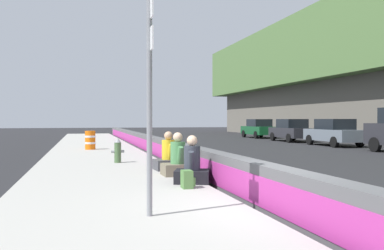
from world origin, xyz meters
TOP-DOWN VIEW (x-y plane):
  - ground_plane at (0.00, 0.00)m, footprint 160.00×160.00m
  - sidewalk_strip at (0.00, 2.65)m, footprint 80.00×4.40m
  - jersey_barrier at (0.00, 0.00)m, footprint 76.00×0.45m
  - route_sign_post at (-0.11, 2.26)m, footprint 0.44×0.09m
  - fire_hydrant at (8.26, 2.08)m, footprint 0.26×0.46m
  - seated_person_foreground at (3.06, 0.73)m, footprint 0.94×1.01m
  - seated_person_middle at (4.49, 0.76)m, footprint 0.76×0.87m
  - seated_person_rear at (5.78, 0.76)m, footprint 0.77×0.88m
  - backpack at (2.32, 1.03)m, footprint 0.32×0.28m
  - construction_barrel at (15.22, 2.91)m, footprint 0.54×0.54m
  - parked_car_fourth at (16.46, -12.11)m, footprint 4.53×2.02m
  - parked_car_midline at (21.91, -12.07)m, footprint 4.57×2.08m
  - parked_car_far at (28.44, -12.29)m, footprint 4.51×1.98m

SIDE VIEW (x-z plane):
  - ground_plane at x=0.00m, z-range 0.00..0.00m
  - sidewalk_strip at x=0.00m, z-range 0.00..0.14m
  - backpack at x=2.32m, z-range 0.13..0.53m
  - jersey_barrier at x=0.00m, z-range 0.00..0.85m
  - seated_person_foreground at x=3.06m, z-range -0.08..1.08m
  - seated_person_rear at x=5.78m, z-range -0.08..1.09m
  - seated_person_middle at x=4.49m, z-range -0.08..1.10m
  - fire_hydrant at x=8.26m, z-range 0.15..1.03m
  - construction_barrel at x=15.22m, z-range 0.14..1.09m
  - parked_car_fourth at x=16.46m, z-range 0.01..1.72m
  - parked_car_midline at x=21.91m, z-range 0.01..1.72m
  - parked_car_far at x=28.44m, z-range 0.01..1.72m
  - route_sign_post at x=-0.11m, z-range 0.41..4.01m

